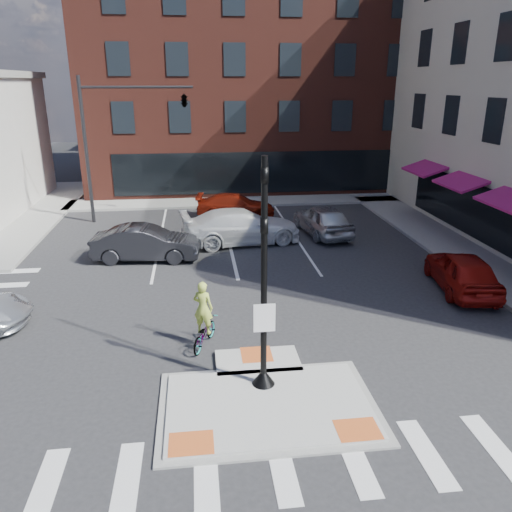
{
  "coord_description": "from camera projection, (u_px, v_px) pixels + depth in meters",
  "views": [
    {
      "loc": [
        -1.58,
        -10.83,
        7.67
      ],
      "look_at": [
        0.4,
        5.24,
        2.0
      ],
      "focal_mm": 35.0,
      "sensor_mm": 36.0,
      "label": 1
    }
  ],
  "objects": [
    {
      "name": "ground",
      "position": [
        265.0,
        396.0,
        12.86
      ],
      "size": [
        120.0,
        120.0,
        0.0
      ],
      "primitive_type": "plane",
      "color": "#28282B",
      "rests_on": "ground"
    },
    {
      "name": "refuge_island",
      "position": [
        267.0,
        401.0,
        12.61
      ],
      "size": [
        5.4,
        4.65,
        0.13
      ],
      "color": "gray",
      "rests_on": "ground"
    },
    {
      "name": "sidewalk_e",
      "position": [
        463.0,
        253.0,
        23.45
      ],
      "size": [
        3.0,
        24.0,
        0.15
      ],
      "primitive_type": "cube",
      "color": "gray",
      "rests_on": "ground"
    },
    {
      "name": "sidewalk_n",
      "position": [
        264.0,
        200.0,
        33.79
      ],
      "size": [
        26.0,
        3.0,
        0.15
      ],
      "primitive_type": "cube",
      "color": "gray",
      "rests_on": "ground"
    },
    {
      "name": "building_n",
      "position": [
        248.0,
        80.0,
        40.6
      ],
      "size": [
        24.4,
        18.4,
        15.5
      ],
      "color": "#56231B",
      "rests_on": "ground"
    },
    {
      "name": "building_far_left",
      "position": [
        172.0,
        105.0,
        59.47
      ],
      "size": [
        10.0,
        12.0,
        10.0
      ],
      "primitive_type": "cube",
      "color": "slate",
      "rests_on": "ground"
    },
    {
      "name": "building_far_right",
      "position": [
        277.0,
        96.0,
        62.5
      ],
      "size": [
        12.0,
        12.0,
        12.0
      ],
      "primitive_type": "cube",
      "color": "brown",
      "rests_on": "ground"
    },
    {
      "name": "signal_pole",
      "position": [
        264.0,
        307.0,
        12.46
      ],
      "size": [
        0.6,
        0.6,
        5.98
      ],
      "color": "black",
      "rests_on": "refuge_island"
    },
    {
      "name": "mast_arm_signal",
      "position": [
        158.0,
        110.0,
        27.28
      ],
      "size": [
        6.1,
        2.24,
        8.0
      ],
      "color": "black",
      "rests_on": "ground"
    },
    {
      "name": "red_sedan",
      "position": [
        462.0,
        271.0,
        19.21
      ],
      "size": [
        2.49,
        4.76,
        1.55
      ],
      "primitive_type": "imported",
      "rotation": [
        0.0,
        0.0,
        2.99
      ],
      "color": "#9A130E",
      "rests_on": "ground"
    },
    {
      "name": "white_pickup",
      "position": [
        241.0,
        226.0,
        24.83
      ],
      "size": [
        6.21,
        3.26,
        1.72
      ],
      "primitive_type": "imported",
      "rotation": [
        0.0,
        0.0,
        1.72
      ],
      "color": "white",
      "rests_on": "ground"
    },
    {
      "name": "bg_car_dark",
      "position": [
        146.0,
        243.0,
        22.49
      ],
      "size": [
        4.9,
        2.09,
        1.57
      ],
      "primitive_type": "imported",
      "rotation": [
        0.0,
        0.0,
        1.48
      ],
      "color": "#232328",
      "rests_on": "ground"
    },
    {
      "name": "bg_car_silver",
      "position": [
        323.0,
        220.0,
        26.25
      ],
      "size": [
        2.62,
        4.98,
        1.62
      ],
      "primitive_type": "imported",
      "rotation": [
        0.0,
        0.0,
        3.3
      ],
      "color": "silver",
      "rests_on": "ground"
    },
    {
      "name": "bg_car_red",
      "position": [
        236.0,
        205.0,
        29.84
      ],
      "size": [
        4.86,
        2.49,
        1.35
      ],
      "primitive_type": "imported",
      "rotation": [
        0.0,
        0.0,
        1.44
      ],
      "color": "#99200D",
      "rests_on": "ground"
    },
    {
      "name": "cyclist",
      "position": [
        204.0,
        325.0,
        15.09
      ],
      "size": [
        1.18,
        1.76,
        2.12
      ],
      "rotation": [
        0.0,
        0.0,
        2.75
      ],
      "color": "#3F3F44",
      "rests_on": "ground"
    }
  ]
}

